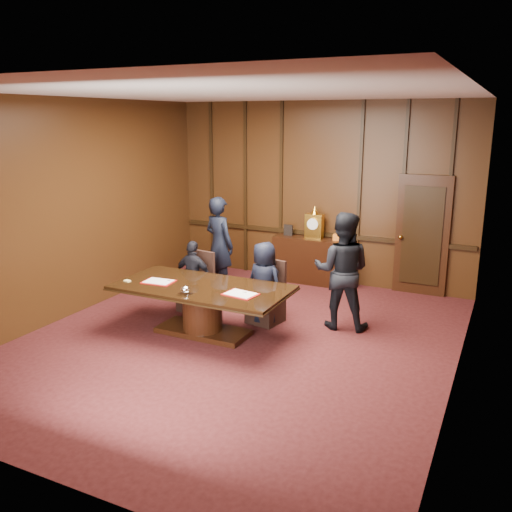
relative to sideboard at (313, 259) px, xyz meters
The scene contains 13 objects.
room 3.36m from the sideboard, 88.80° to the right, with size 7.00×7.04×3.50m.
sideboard is the anchor object (origin of this frame).
conference_table 3.27m from the sideboard, 100.66° to the right, with size 2.62×1.32×0.76m.
folder_left 3.59m from the sideboard, 111.13° to the right, with size 0.49×0.37×0.02m.
folder_right 3.35m from the sideboard, 88.18° to the right, with size 0.50×0.39×0.02m.
inkstand 3.73m from the sideboard, 99.37° to the right, with size 0.20×0.14×0.12m.
notepad 3.93m from the sideboard, 116.50° to the right, with size 0.10×0.07×0.01m, color #FFDF7C.
chair_left 2.66m from the sideboard, 118.17° to the right, with size 0.54×0.54×0.99m.
chair_right 2.34m from the sideboard, 88.76° to the right, with size 0.56×0.56×0.99m.
signatory_left 2.72m from the sideboard, 117.48° to the right, with size 0.71×0.30×1.21m, color black.
signatory_right 2.42m from the sideboard, 88.91° to the right, with size 0.65×0.42×1.32m, color black.
witness_left 1.94m from the sideboard, 136.59° to the right, with size 0.66×0.43×1.80m, color black.
witness_right 2.39m from the sideboard, 59.80° to the right, with size 0.88×0.69×1.82m, color black.
Camera 1 is at (3.45, -6.51, 3.18)m, focal length 38.00 mm.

